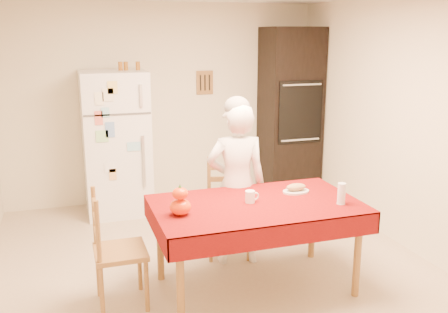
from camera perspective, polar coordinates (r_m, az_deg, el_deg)
name	(u,v)px	position (r m, az deg, el deg)	size (l,w,h in m)	color
floor	(215,271)	(4.70, -1.06, -12.91)	(4.50, 4.50, 0.00)	tan
room_shell	(214,94)	(4.23, -1.16, 7.12)	(4.02, 4.52, 2.51)	beige
refrigerator	(116,143)	(6.06, -12.22, 1.49)	(0.75, 0.74, 1.70)	white
oven_cabinet	(290,113)	(6.67, 7.55, 4.99)	(0.70, 0.62, 2.20)	black
dining_table	(256,211)	(4.16, 3.69, -6.22)	(1.70, 1.00, 0.76)	brown
chair_far	(228,203)	(4.90, 0.46, -5.31)	(0.50, 0.49, 0.95)	brown
chair_left	(112,246)	(4.05, -12.72, -9.94)	(0.40, 0.42, 0.95)	brown
seated_woman	(237,185)	(4.61, 1.44, -3.25)	(0.56, 0.36, 1.52)	silver
coffee_mug	(250,197)	(4.13, 2.99, -4.61)	(0.08, 0.08, 0.10)	white
pumpkin_lower	(180,207)	(3.86, -5.00, -5.76)	(0.17, 0.17, 0.13)	#CD5B04
pumpkin_upper	(180,193)	(3.83, -5.04, -4.23)	(0.12, 0.12, 0.09)	#E14005
wine_glass	(341,194)	(4.19, 13.27, -4.15)	(0.07, 0.07, 0.18)	white
bread_plate	(296,191)	(4.43, 8.22, -3.97)	(0.24, 0.24, 0.02)	silver
bread_loaf	(296,187)	(4.42, 8.24, -3.47)	(0.18, 0.10, 0.06)	#A98153
spice_jar_left	(120,66)	(5.99, -11.76, 10.08)	(0.05, 0.05, 0.10)	#99581B
spice_jar_mid	(126,66)	(6.00, -11.16, 10.11)	(0.05, 0.05, 0.10)	brown
spice_jar_right	(138,66)	(6.02, -9.82, 10.18)	(0.05, 0.05, 0.10)	#93581A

